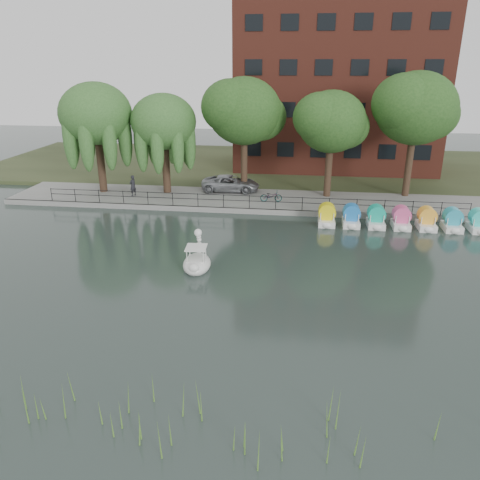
% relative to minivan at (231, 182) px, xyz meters
% --- Properties ---
extents(ground_plane, '(120.00, 120.00, 0.00)m').
position_rel_minivan_xyz_m(ground_plane, '(2.16, -17.93, -1.18)').
color(ground_plane, '#3D4A47').
extents(promenade, '(40.00, 6.00, 0.40)m').
position_rel_minivan_xyz_m(promenade, '(2.16, -1.93, -0.98)').
color(promenade, gray).
rests_on(promenade, ground_plane).
extents(kerb, '(40.00, 0.25, 0.40)m').
position_rel_minivan_xyz_m(kerb, '(2.16, -4.88, -0.98)').
color(kerb, gray).
rests_on(kerb, ground_plane).
extents(land_strip, '(60.00, 22.00, 0.36)m').
position_rel_minivan_xyz_m(land_strip, '(2.16, 12.07, -1.00)').
color(land_strip, '#47512D').
rests_on(land_strip, ground_plane).
extents(railing, '(32.00, 0.05, 1.00)m').
position_rel_minivan_xyz_m(railing, '(2.16, -4.68, -0.04)').
color(railing, black).
rests_on(railing, promenade).
extents(apartment_building, '(20.00, 10.07, 18.00)m').
position_rel_minivan_xyz_m(apartment_building, '(9.16, 12.03, 8.18)').
color(apartment_building, '#4C1E16').
rests_on(apartment_building, land_strip).
extents(willow_left, '(5.88, 5.88, 9.01)m').
position_rel_minivan_xyz_m(willow_left, '(-10.84, -1.43, 5.69)').
color(willow_left, '#473323').
rests_on(willow_left, promenade).
extents(willow_mid, '(5.32, 5.32, 8.15)m').
position_rel_minivan_xyz_m(willow_mid, '(-5.34, -0.93, 5.07)').
color(willow_mid, '#473323').
rests_on(willow_mid, promenade).
extents(broadleaf_center, '(6.00, 6.00, 9.25)m').
position_rel_minivan_xyz_m(broadleaf_center, '(1.16, 0.07, 5.88)').
color(broadleaf_center, '#473323').
rests_on(broadleaf_center, promenade).
extents(broadleaf_right, '(5.40, 5.40, 8.32)m').
position_rel_minivan_xyz_m(broadleaf_right, '(8.16, -0.43, 5.20)').
color(broadleaf_right, '#473323').
rests_on(broadleaf_right, promenade).
extents(broadleaf_far, '(6.30, 6.30, 9.71)m').
position_rel_minivan_xyz_m(broadleaf_far, '(14.66, 0.57, 6.22)').
color(broadleaf_far, '#473323').
rests_on(broadleaf_far, promenade).
extents(minivan, '(2.86, 5.75, 1.56)m').
position_rel_minivan_xyz_m(minivan, '(0.00, 0.00, 0.00)').
color(minivan, gray).
rests_on(minivan, promenade).
extents(bicycle, '(0.76, 1.77, 1.00)m').
position_rel_minivan_xyz_m(bicycle, '(3.68, -2.73, -0.28)').
color(bicycle, gray).
rests_on(bicycle, promenade).
extents(pedestrian, '(0.75, 0.85, 1.98)m').
position_rel_minivan_xyz_m(pedestrian, '(-7.81, -2.50, 0.21)').
color(pedestrian, black).
rests_on(pedestrian, promenade).
extents(swan_boat, '(1.71, 2.57, 2.07)m').
position_rel_minivan_xyz_m(swan_boat, '(0.40, -15.28, -0.73)').
color(swan_boat, white).
rests_on(swan_boat, ground_plane).
extents(pedal_boat_row, '(11.35, 1.70, 1.40)m').
position_rel_minivan_xyz_m(pedal_boat_row, '(13.00, -6.70, -0.58)').
color(pedal_boat_row, white).
rests_on(pedal_boat_row, ground_plane).
extents(reed_bank, '(24.00, 2.40, 1.20)m').
position_rel_minivan_xyz_m(reed_bank, '(4.16, -27.43, -0.58)').
color(reed_bank, '#669938').
rests_on(reed_bank, ground_plane).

